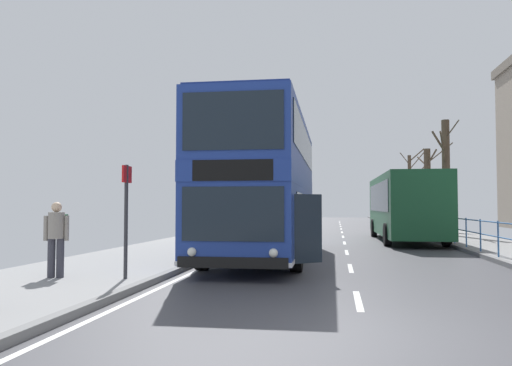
# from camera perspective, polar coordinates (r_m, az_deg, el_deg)

# --- Properties ---
(ground) EXTENTS (15.80, 140.00, 0.20)m
(ground) POSITION_cam_1_polar(r_m,az_deg,el_deg) (6.94, 6.01, -16.18)
(ground) COLOR #424247
(double_decker_bus_main) EXTENTS (3.34, 11.37, 4.48)m
(double_decker_bus_main) POSITION_cam_1_polar(r_m,az_deg,el_deg) (16.73, 1.08, -0.27)
(double_decker_bus_main) COLOR navy
(double_decker_bus_main) RESTS_ON ground
(background_bus_far_lane) EXTENTS (2.74, 10.43, 3.10)m
(background_bus_far_lane) POSITION_cam_1_polar(r_m,az_deg,el_deg) (25.75, 16.13, -2.42)
(background_bus_far_lane) COLOR #19512D
(background_bus_far_lane) RESTS_ON ground
(pedestrian_railing_far_kerb) EXTENTS (0.05, 34.66, 1.09)m
(pedestrian_railing_far_kerb) POSITION_cam_1_polar(r_m,az_deg,el_deg) (20.89, 22.26, -4.58)
(pedestrian_railing_far_kerb) COLOR #386BA8
(pedestrian_railing_far_kerb) RESTS_ON ground
(pedestrian_companion) EXTENTS (0.55, 0.57, 1.62)m
(pedestrian_companion) POSITION_cam_1_polar(r_m,az_deg,el_deg) (11.95, -21.21, -5.22)
(pedestrian_companion) COLOR #383842
(pedestrian_companion) RESTS_ON ground
(bus_stop_sign_near) EXTENTS (0.08, 0.44, 2.41)m
(bus_stop_sign_near) POSITION_cam_1_polar(r_m,az_deg,el_deg) (11.29, -14.19, -2.67)
(bus_stop_sign_near) COLOR #2D2D33
(bus_stop_sign_near) RESTS_ON ground
(bare_tree_far_00) EXTENTS (1.20, 1.74, 6.15)m
(bare_tree_far_00) POSITION_cam_1_polar(r_m,az_deg,el_deg) (29.28, 20.31, 0.77)
(bare_tree_far_00) COLOR #4C3D2D
(bare_tree_far_00) RESTS_ON ground
(bare_tree_far_01) EXTENTS (2.37, 2.70, 6.55)m
(bare_tree_far_01) POSITION_cam_1_polar(r_m,az_deg,el_deg) (47.17, 16.73, -0.28)
(bare_tree_far_01) COLOR #4C3D2D
(bare_tree_far_01) RESTS_ON ground
(bare_tree_far_02) EXTENTS (1.81, 2.60, 5.48)m
(bare_tree_far_02) POSITION_cam_1_polar(r_m,az_deg,el_deg) (34.87, 18.51, -0.50)
(bare_tree_far_02) COLOR #4C3D2D
(bare_tree_far_02) RESTS_ON ground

